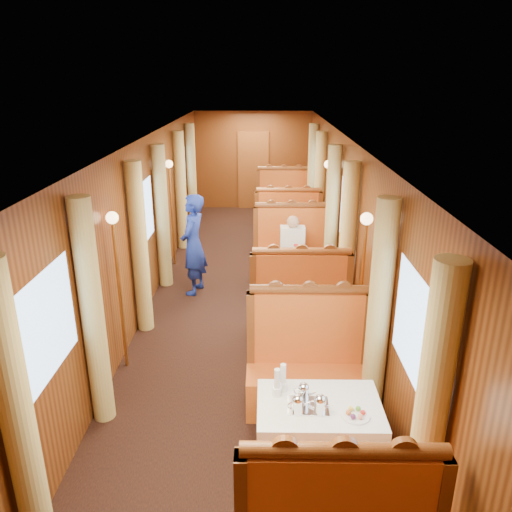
{
  "coord_description": "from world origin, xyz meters",
  "views": [
    {
      "loc": [
        0.27,
        -7.03,
        3.37
      ],
      "look_at": [
        0.17,
        -0.68,
        1.05
      ],
      "focal_mm": 35.0,
      "sensor_mm": 36.0,
      "label": 1
    }
  ],
  "objects_px": {
    "table_near": "(318,440)",
    "table_mid": "(294,282)",
    "tea_tray": "(308,406)",
    "teapot_left": "(298,407)",
    "banquette_mid_fwd": "(299,309)",
    "fruit_plate": "(356,414)",
    "banquette_far_fwd": "(287,231)",
    "banquette_near_aft": "(308,370)",
    "passenger": "(292,244)",
    "banquette_mid_aft": "(291,256)",
    "teapot_right": "(320,407)",
    "rose_vase_far": "(288,195)",
    "rose_vase_mid": "(296,248)",
    "table_far": "(285,220)",
    "steward": "(193,245)",
    "teapot_back": "(303,394)",
    "banquette_far_aft": "(284,206)"
  },
  "relations": [
    {
      "from": "banquette_mid_fwd",
      "to": "banquette_far_fwd",
      "type": "distance_m",
      "value": 3.5
    },
    {
      "from": "teapot_right",
      "to": "teapot_back",
      "type": "relative_size",
      "value": 1.04
    },
    {
      "from": "table_near",
      "to": "banquette_mid_fwd",
      "type": "bearing_deg",
      "value": 90.0
    },
    {
      "from": "teapot_left",
      "to": "passenger",
      "type": "height_order",
      "value": "passenger"
    },
    {
      "from": "table_mid",
      "to": "banquette_mid_fwd",
      "type": "xyz_separation_m",
      "value": [
        0.0,
        -1.01,
        0.05
      ]
    },
    {
      "from": "banquette_mid_fwd",
      "to": "fruit_plate",
      "type": "bearing_deg",
      "value": -84.04
    },
    {
      "from": "banquette_mid_fwd",
      "to": "fruit_plate",
      "type": "height_order",
      "value": "banquette_mid_fwd"
    },
    {
      "from": "banquette_far_aft",
      "to": "teapot_left",
      "type": "distance_m",
      "value": 8.15
    },
    {
      "from": "banquette_mid_fwd",
      "to": "teapot_left",
      "type": "bearing_deg",
      "value": -94.24
    },
    {
      "from": "passenger",
      "to": "banquette_far_fwd",
      "type": "bearing_deg",
      "value": 90.0
    },
    {
      "from": "tea_tray",
      "to": "banquette_far_fwd",
      "type": "bearing_deg",
      "value": 89.04
    },
    {
      "from": "passenger",
      "to": "table_far",
      "type": "bearing_deg",
      "value": 90.0
    },
    {
      "from": "table_mid",
      "to": "fruit_plate",
      "type": "xyz_separation_m",
      "value": [
        0.28,
        -3.66,
        0.39
      ]
    },
    {
      "from": "tea_tray",
      "to": "teapot_left",
      "type": "relative_size",
      "value": 2.11
    },
    {
      "from": "rose_vase_far",
      "to": "banquette_far_fwd",
      "type": "bearing_deg",
      "value": -92.17
    },
    {
      "from": "table_far",
      "to": "banquette_far_aft",
      "type": "relative_size",
      "value": 0.78
    },
    {
      "from": "table_near",
      "to": "table_mid",
      "type": "xyz_separation_m",
      "value": [
        0.0,
        3.5,
        0.0
      ]
    },
    {
      "from": "passenger",
      "to": "table_near",
      "type": "bearing_deg",
      "value": -90.0
    },
    {
      "from": "table_near",
      "to": "table_mid",
      "type": "distance_m",
      "value": 3.5
    },
    {
      "from": "teapot_left",
      "to": "steward",
      "type": "relative_size",
      "value": 0.1
    },
    {
      "from": "banquette_mid_aft",
      "to": "fruit_plate",
      "type": "relative_size",
      "value": 5.67
    },
    {
      "from": "banquette_far_fwd",
      "to": "teapot_left",
      "type": "bearing_deg",
      "value": -91.81
    },
    {
      "from": "banquette_near_aft",
      "to": "table_mid",
      "type": "distance_m",
      "value": 2.49
    },
    {
      "from": "banquette_far_fwd",
      "to": "banquette_near_aft",
      "type": "bearing_deg",
      "value": -90.0
    },
    {
      "from": "teapot_right",
      "to": "rose_vase_mid",
      "type": "distance_m",
      "value": 3.61
    },
    {
      "from": "banquette_mid_fwd",
      "to": "teapot_right",
      "type": "height_order",
      "value": "banquette_mid_fwd"
    },
    {
      "from": "teapot_back",
      "to": "table_mid",
      "type": "bearing_deg",
      "value": 105.55
    },
    {
      "from": "table_far",
      "to": "steward",
      "type": "relative_size",
      "value": 0.64
    },
    {
      "from": "teapot_left",
      "to": "fruit_plate",
      "type": "relative_size",
      "value": 0.68
    },
    {
      "from": "banquette_near_aft",
      "to": "banquette_far_fwd",
      "type": "xyz_separation_m",
      "value": [
        0.0,
        4.97,
        0.0
      ]
    },
    {
      "from": "banquette_far_fwd",
      "to": "teapot_right",
      "type": "bearing_deg",
      "value": -90.12
    },
    {
      "from": "tea_tray",
      "to": "rose_vase_mid",
      "type": "height_order",
      "value": "rose_vase_mid"
    },
    {
      "from": "teapot_right",
      "to": "table_far",
      "type": "bearing_deg",
      "value": 106.29
    },
    {
      "from": "table_near",
      "to": "banquette_far_fwd",
      "type": "relative_size",
      "value": 0.78
    },
    {
      "from": "banquette_far_fwd",
      "to": "rose_vase_mid",
      "type": "height_order",
      "value": "banquette_far_fwd"
    },
    {
      "from": "rose_vase_mid",
      "to": "table_near",
      "type": "bearing_deg",
      "value": -90.11
    },
    {
      "from": "teapot_back",
      "to": "rose_vase_mid",
      "type": "distance_m",
      "value": 3.45
    },
    {
      "from": "banquette_mid_aft",
      "to": "teapot_left",
      "type": "relative_size",
      "value": 8.33
    },
    {
      "from": "table_mid",
      "to": "table_far",
      "type": "bearing_deg",
      "value": 90.0
    },
    {
      "from": "banquette_near_aft",
      "to": "banquette_mid_fwd",
      "type": "xyz_separation_m",
      "value": [
        0.0,
        1.47,
        0.0
      ]
    },
    {
      "from": "banquette_mid_fwd",
      "to": "passenger",
      "type": "distance_m",
      "value": 1.79
    },
    {
      "from": "banquette_mid_fwd",
      "to": "rose_vase_mid",
      "type": "bearing_deg",
      "value": 89.61
    },
    {
      "from": "rose_vase_far",
      "to": "steward",
      "type": "distance_m",
      "value": 3.45
    },
    {
      "from": "table_near",
      "to": "teapot_right",
      "type": "distance_m",
      "value": 0.46
    },
    {
      "from": "banquette_far_aft",
      "to": "rose_vase_mid",
      "type": "xyz_separation_m",
      "value": [
        0.01,
        -4.53,
        0.5
      ]
    },
    {
      "from": "tea_tray",
      "to": "steward",
      "type": "xyz_separation_m",
      "value": [
        -1.49,
        4.0,
        0.06
      ]
    },
    {
      "from": "teapot_right",
      "to": "rose_vase_far",
      "type": "relative_size",
      "value": 0.46
    },
    {
      "from": "fruit_plate",
      "to": "teapot_left",
      "type": "bearing_deg",
      "value": 176.19
    },
    {
      "from": "fruit_plate",
      "to": "passenger",
      "type": "relative_size",
      "value": 0.31
    },
    {
      "from": "tea_tray",
      "to": "rose_vase_far",
      "type": "xyz_separation_m",
      "value": [
        0.14,
        7.03,
        0.17
      ]
    }
  ]
}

